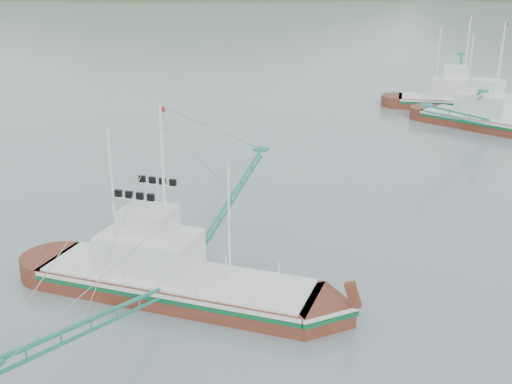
% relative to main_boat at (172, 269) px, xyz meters
% --- Properties ---
extents(ground, '(1200.00, 1200.00, 0.00)m').
position_rel_main_boat_xyz_m(ground, '(1.77, 1.54, -1.49)').
color(ground, slate).
rests_on(ground, ground).
extents(main_boat, '(14.19, 25.68, 10.39)m').
position_rel_main_boat_xyz_m(main_boat, '(0.00, 0.00, 0.00)').
color(main_boat, '#582112').
rests_on(main_boat, ground).
extents(bg_boat_far, '(15.66, 27.61, 11.22)m').
position_rel_main_boat_xyz_m(bg_boat_far, '(12.02, 51.39, 0.18)').
color(bg_boat_far, '#582112').
rests_on(bg_boat_far, ground).
extents(bg_boat_right, '(16.62, 26.53, 11.40)m').
position_rel_main_boat_xyz_m(bg_boat_right, '(15.51, 41.49, 0.86)').
color(bg_boat_right, '#582112').
rests_on(bg_boat_right, ground).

